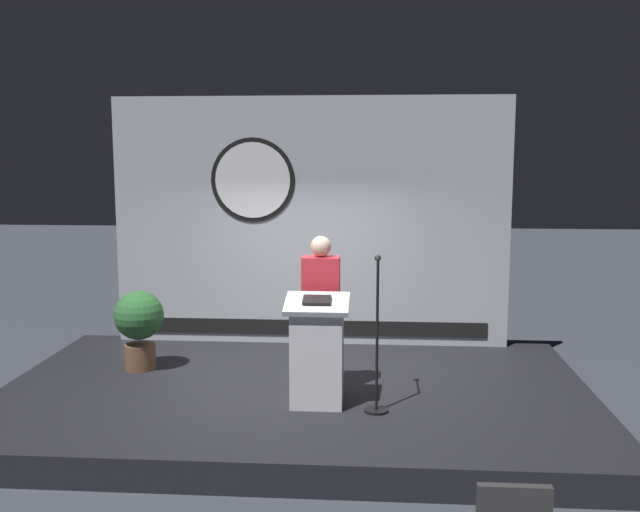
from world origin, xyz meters
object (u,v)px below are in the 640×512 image
(potted_plant, at_px, (139,322))
(speaker_person, at_px, (321,312))
(microphone_stand, at_px, (377,356))
(podium, at_px, (317,352))

(potted_plant, bearing_deg, speaker_person, -15.06)
(speaker_person, bearing_deg, microphone_stand, -43.60)
(speaker_person, relative_size, potted_plant, 1.78)
(potted_plant, bearing_deg, podium, -26.08)
(speaker_person, distance_m, potted_plant, 2.28)
(speaker_person, height_order, microphone_stand, speaker_person)
(microphone_stand, height_order, potted_plant, microphone_stand)
(speaker_person, xyz_separation_m, microphone_stand, (0.60, -0.57, -0.31))
(speaker_person, bearing_deg, podium, -90.41)
(microphone_stand, relative_size, potted_plant, 1.62)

